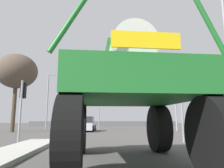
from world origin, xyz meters
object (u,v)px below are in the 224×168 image
(sedan_ahead, at_px, (86,124))
(oversize_sprayer, at_px, (128,93))
(traffic_signal_near_right, at_px, (180,95))
(streetlight_far_right, at_px, (176,88))
(traffic_signal_near_left, at_px, (22,97))
(traffic_signal_far_right, at_px, (63,110))
(streetlight_far_left, at_px, (49,97))
(traffic_signal_far_left, at_px, (99,106))
(bare_tree_left, at_px, (17,72))

(sedan_ahead, bearing_deg, oversize_sprayer, -169.10)
(traffic_signal_near_right, height_order, streetlight_far_right, streetlight_far_right)
(oversize_sprayer, xyz_separation_m, traffic_signal_near_right, (3.64, 5.19, 0.59))
(oversize_sprayer, bearing_deg, sedan_ahead, 5.51)
(traffic_signal_near_left, height_order, traffic_signal_far_right, traffic_signal_near_left)
(streetlight_far_left, bearing_deg, streetlight_far_right, -22.30)
(oversize_sprayer, height_order, streetlight_far_right, streetlight_far_right)
(traffic_signal_far_left, bearing_deg, oversize_sprayer, -87.14)
(traffic_signal_near_left, distance_m, bare_tree_left, 11.86)
(traffic_signal_near_left, relative_size, streetlight_far_right, 0.40)
(sedan_ahead, distance_m, bare_tree_left, 9.01)
(sedan_ahead, relative_size, traffic_signal_far_left, 1.09)
(sedan_ahead, height_order, streetlight_far_left, streetlight_far_left)
(oversize_sprayer, bearing_deg, streetlight_far_right, -27.53)
(oversize_sprayer, bearing_deg, traffic_signal_near_left, 41.28)
(oversize_sprayer, distance_m, sedan_ahead, 16.36)
(traffic_signal_far_right, distance_m, streetlight_far_left, 4.53)
(traffic_signal_near_left, xyz_separation_m, bare_tree_left, (-4.50, 10.32, 3.72))
(oversize_sprayer, xyz_separation_m, bare_tree_left, (-9.51, 15.52, 4.11))
(traffic_signal_near_left, bearing_deg, streetlight_far_left, 98.94)
(traffic_signal_far_right, bearing_deg, traffic_signal_near_right, -57.82)
(traffic_signal_near_left, relative_size, bare_tree_left, 0.41)
(oversize_sprayer, distance_m, traffic_signal_near_right, 6.37)
(traffic_signal_far_left, distance_m, bare_tree_left, 9.89)
(traffic_signal_near_left, bearing_deg, streetlight_far_right, 41.39)
(traffic_signal_near_right, xyz_separation_m, traffic_signal_far_left, (-4.60, 14.03, 0.22))
(sedan_ahead, xyz_separation_m, traffic_signal_near_left, (-2.69, -10.95, 1.67))
(oversize_sprayer, relative_size, streetlight_far_left, 0.76)
(traffic_signal_near_right, bearing_deg, traffic_signal_near_left, 179.97)
(sedan_ahead, bearing_deg, traffic_signal_near_right, -148.72)
(oversize_sprayer, xyz_separation_m, streetlight_far_right, (7.54, 16.25, 2.59))
(traffic_signal_near_right, relative_size, bare_tree_left, 0.45)
(traffic_signal_near_left, xyz_separation_m, streetlight_far_left, (-2.73, 17.32, 1.80))
(traffic_signal_far_right, bearing_deg, streetlight_far_right, -13.19)
(sedan_ahead, relative_size, traffic_signal_near_left, 1.27)
(oversize_sprayer, relative_size, streetlight_far_right, 0.68)
(traffic_signal_near_left, height_order, streetlight_far_left, streetlight_far_left)
(traffic_signal_near_left, height_order, traffic_signal_near_right, traffic_signal_near_right)
(traffic_signal_near_left, xyz_separation_m, streetlight_far_right, (12.54, 11.05, 2.20))
(sedan_ahead, bearing_deg, streetlight_far_right, -86.62)
(streetlight_far_left, height_order, bare_tree_left, bare_tree_left)
(traffic_signal_near_right, bearing_deg, oversize_sprayer, -125.03)
(oversize_sprayer, height_order, bare_tree_left, bare_tree_left)
(bare_tree_left, bearing_deg, traffic_signal_near_left, -66.44)
(sedan_ahead, xyz_separation_m, traffic_signal_near_right, (5.95, -10.95, 1.87))
(sedan_ahead, relative_size, bare_tree_left, 0.53)
(oversize_sprayer, xyz_separation_m, streetlight_far_left, (-7.73, 22.51, 2.19))
(traffic_signal_near_right, bearing_deg, sedan_ahead, 118.52)
(traffic_signal_near_left, relative_size, traffic_signal_far_right, 1.02)
(traffic_signal_near_right, height_order, bare_tree_left, bare_tree_left)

